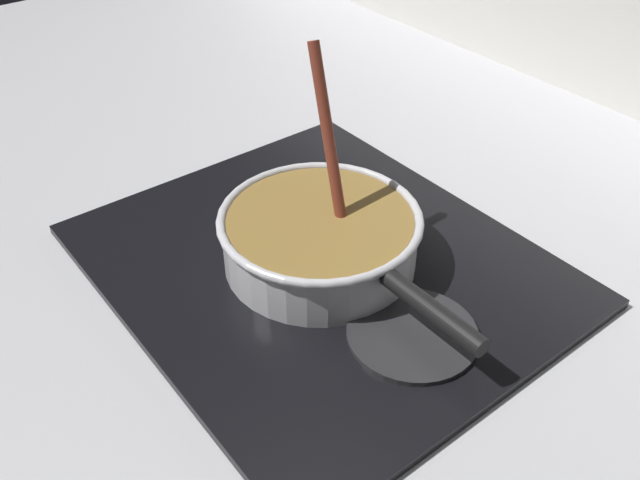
{
  "coord_description": "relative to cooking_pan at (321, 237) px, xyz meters",
  "views": [
    {
      "loc": [
        0.55,
        -0.3,
        0.56
      ],
      "look_at": [
        0.03,
        0.11,
        0.04
      ],
      "focal_mm": 38.6,
      "sensor_mm": 36.0,
      "label": 1
    }
  ],
  "objects": [
    {
      "name": "cooking_pan",
      "position": [
        0.0,
        0.0,
        0.0
      ],
      "size": [
        0.38,
        0.25,
        0.26
      ],
      "color": "silver",
      "rests_on": "hob_plate"
    },
    {
      "name": "burner_ring",
      "position": [
        -0.0,
        -0.0,
        -0.03
      ],
      "size": [
        0.17,
        0.17,
        0.01
      ],
      "primitive_type": "torus",
      "color": "#592D0C",
      "rests_on": "hob_plate"
    },
    {
      "name": "hob_plate",
      "position": [
        -0.0,
        -0.0,
        -0.04
      ],
      "size": [
        0.56,
        0.48,
        0.01
      ],
      "primitive_type": "cube",
      "color": "black",
      "rests_on": "ground"
    },
    {
      "name": "spare_burner",
      "position": [
        0.16,
        -0.0,
        -0.04
      ],
      "size": [
        0.15,
        0.15,
        0.01
      ],
      "primitive_type": "cylinder",
      "color": "#262628",
      "rests_on": "hob_plate"
    },
    {
      "name": "ground",
      "position": [
        -0.03,
        -0.11,
        -0.07
      ],
      "size": [
        2.4,
        1.6,
        0.04
      ],
      "primitive_type": "cube",
      "color": "#B7B7BC"
    }
  ]
}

